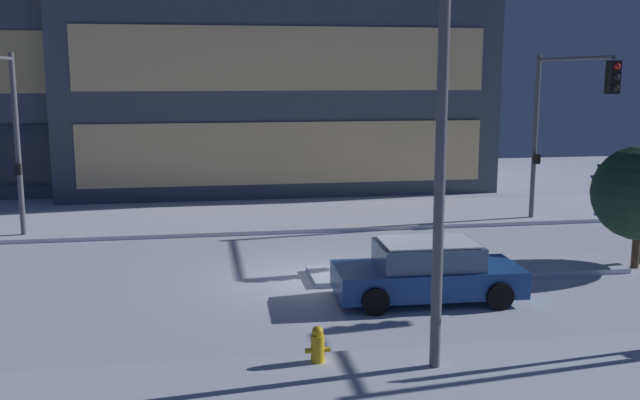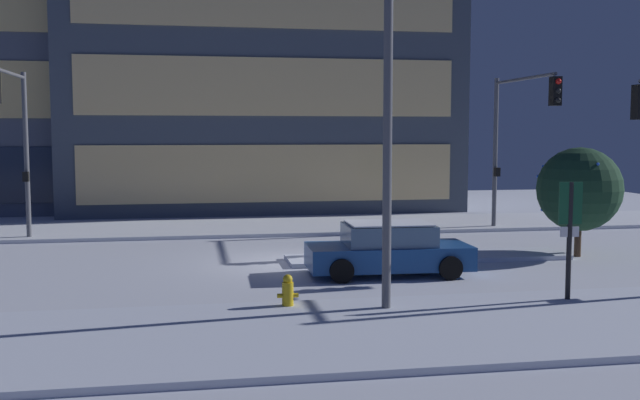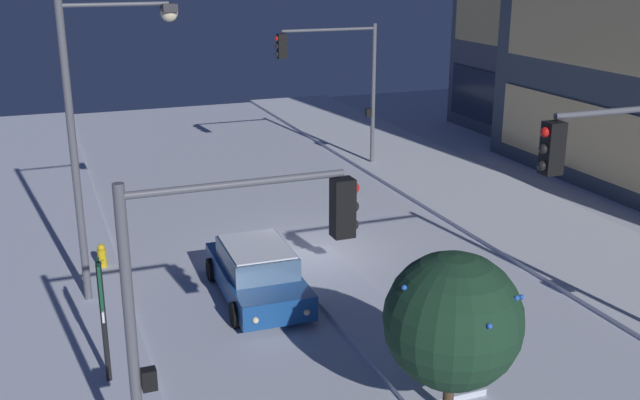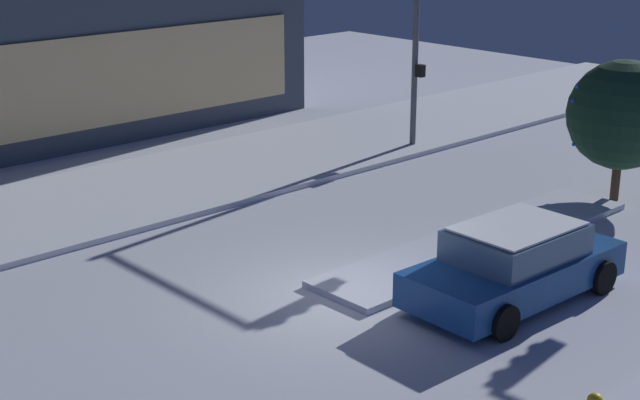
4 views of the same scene
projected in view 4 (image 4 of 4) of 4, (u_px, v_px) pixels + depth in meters
ground at (336, 298)px, 17.89m from camera, size 52.00×52.00×0.00m
curb_strip_far at (110, 197)px, 23.60m from camera, size 52.00×5.20×0.14m
median_strip at (481, 241)px, 20.64m from camera, size 9.00×1.80×0.14m
car_near at (515, 264)px, 17.64m from camera, size 4.72×2.25×1.49m
traffic_light_corner_far_right at (473, 10)px, 25.69m from camera, size 0.32×5.33×6.24m
decorated_tree_median at (622, 115)px, 22.96m from camera, size 2.71×2.71×3.55m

